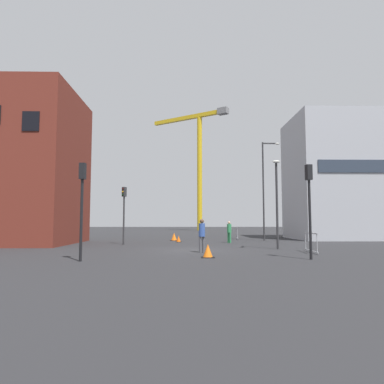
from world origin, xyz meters
TOP-DOWN VIEW (x-y plane):
  - ground at (0.00, 0.00)m, footprint 160.00×160.00m
  - brick_building at (-12.97, 5.91)m, footprint 8.32×8.46m
  - office_block at (15.92, 12.33)m, footprint 12.20×7.77m
  - construction_crane at (1.90, 42.32)m, footprint 13.91×9.56m
  - streetlamp_tall at (6.59, 9.92)m, footprint 1.62×0.24m
  - streetlamp_short at (5.10, 0.46)m, footprint 0.61×1.44m
  - traffic_light_median at (-4.97, 5.03)m, footprint 0.34×0.39m
  - traffic_light_verge at (-4.92, -5.50)m, footprint 0.26×0.38m
  - traffic_light_near at (5.11, -5.00)m, footprint 0.28×0.38m
  - pedestrian_walking at (2.97, 6.74)m, footprint 0.34×0.34m
  - pedestrian_waiting at (0.43, -1.50)m, footprint 0.34×0.34m
  - safety_barrier_mid_span at (6.32, -1.74)m, footprint 0.22×2.34m
  - safety_barrier_right_run at (4.41, 12.21)m, footprint 0.26×1.98m
  - traffic_cone_on_verge at (-1.01, 7.91)m, footprint 0.49×0.49m
  - traffic_cone_striped at (-1.44, 9.98)m, footprint 0.67×0.67m
  - traffic_cone_orange at (0.58, -4.08)m, footprint 0.61×0.61m

SIDE VIEW (x-z plane):
  - ground at x=0.00m, z-range 0.00..0.00m
  - traffic_cone_on_verge at x=-1.01m, z-range -0.02..0.48m
  - traffic_cone_orange at x=0.58m, z-range -0.02..0.60m
  - traffic_cone_striped at x=-1.44m, z-range -0.02..0.65m
  - safety_barrier_right_run at x=4.41m, z-range 0.02..1.10m
  - safety_barrier_mid_span at x=6.32m, z-range 0.02..1.10m
  - pedestrian_walking at x=2.97m, z-range 0.13..1.81m
  - pedestrian_waiting at x=0.43m, z-range 0.15..1.97m
  - traffic_light_median at x=-4.97m, z-range 0.71..4.90m
  - traffic_light_verge at x=-4.92m, z-range 0.71..4.92m
  - traffic_light_near at x=5.11m, z-range 0.71..4.96m
  - streetlamp_short at x=5.10m, z-range 0.57..5.84m
  - streetlamp_tall at x=6.59m, z-range 0.64..9.35m
  - brick_building at x=-12.97m, z-range 0.00..11.47m
  - office_block at x=15.92m, z-range 0.00..11.64m
  - construction_crane at x=1.90m, z-range 3.49..25.15m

